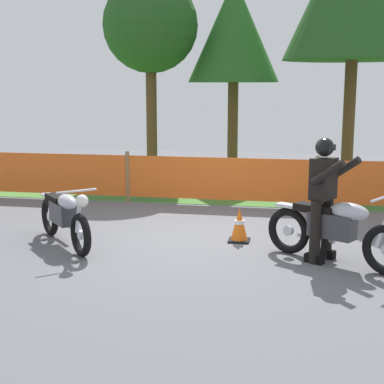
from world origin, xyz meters
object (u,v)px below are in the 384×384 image
at_px(motorcycle_lead, 336,229).
at_px(rider_lead, 324,195).
at_px(motorcycle_trailing, 64,216).
at_px(traffic_cone, 239,225).

bearing_deg(motorcycle_lead, rider_lead, -179.43).
xyz_separation_m(motorcycle_trailing, traffic_cone, (2.55, 0.73, -0.19)).
xyz_separation_m(motorcycle_trailing, rider_lead, (3.76, -0.05, 0.46)).
bearing_deg(rider_lead, motorcycle_lead, 0.57).
relative_size(motorcycle_lead, rider_lead, 1.11).
distance_m(rider_lead, traffic_cone, 1.59).
height_order(rider_lead, traffic_cone, rider_lead).
bearing_deg(motorcycle_lead, traffic_cone, 178.52).
height_order(motorcycle_trailing, traffic_cone, motorcycle_trailing).
relative_size(motorcycle_lead, motorcycle_trailing, 1.23).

